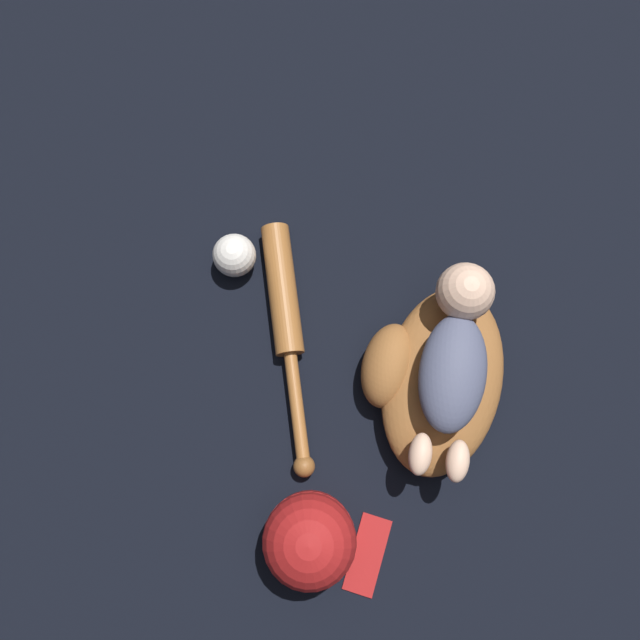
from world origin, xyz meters
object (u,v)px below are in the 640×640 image
(baby_figure, at_px, (456,351))
(baseball_bat, at_px, (286,316))
(baseball, at_px, (234,255))
(baseball_glove, at_px, (433,377))
(baseball_cap, at_px, (310,540))

(baby_figure, relative_size, baseball_bat, 0.96)
(baby_figure, relative_size, baseball, 4.30)
(baseball_glove, bearing_deg, baseball_cap, 176.76)
(baseball_bat, bearing_deg, baseball, 75.93)
(baseball, bearing_deg, baseball_glove, -87.16)
(baby_figure, bearing_deg, baseball_bat, 108.63)
(baby_figure, distance_m, baseball_cap, 0.38)
(baby_figure, distance_m, baseball_bat, 0.31)
(baseball_cap, bearing_deg, baseball_glove, -3.24)
(baseball_glove, distance_m, baseball_cap, 0.34)
(baseball_glove, relative_size, baseball_bat, 1.08)
(baseball_bat, relative_size, baseball_cap, 1.64)
(baseball_glove, xyz_separation_m, baseball_cap, (-0.34, 0.02, 0.01))
(baseball_glove, height_order, baseball_bat, baseball_glove)
(baseball, bearing_deg, baby_figure, -82.03)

